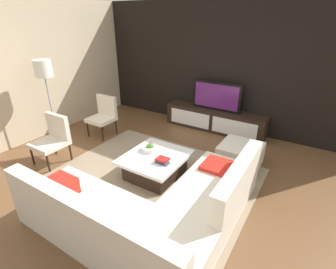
{
  "coord_description": "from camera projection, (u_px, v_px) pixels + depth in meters",
  "views": [
    {
      "loc": [
        1.97,
        -2.82,
        2.45
      ],
      "look_at": [
        -0.18,
        0.62,
        0.54
      ],
      "focal_mm": 26.87,
      "sensor_mm": 36.0,
      "label": 1
    }
  ],
  "objects": [
    {
      "name": "ground_plane",
      "position": [
        157.0,
        180.0,
        4.15
      ],
      "size": [
        14.0,
        14.0,
        0.0
      ],
      "primitive_type": "plane",
      "color": "brown"
    },
    {
      "name": "feature_wall_back",
      "position": [
        224.0,
        68.0,
        5.62
      ],
      "size": [
        6.4,
        0.12,
        2.8
      ],
      "primitive_type": "cube",
      "color": "black",
      "rests_on": "ground"
    },
    {
      "name": "side_wall_left",
      "position": [
        35.0,
        72.0,
        5.24
      ],
      "size": [
        0.12,
        5.2,
        2.8
      ],
      "primitive_type": "cube",
      "color": "beige",
      "rests_on": "ground"
    },
    {
      "name": "area_rug",
      "position": [
        152.0,
        178.0,
        4.2
      ],
      "size": [
        3.22,
        2.58,
        0.01
      ],
      "primitive_type": "cube",
      "color": "gray",
      "rests_on": "ground"
    },
    {
      "name": "media_console",
      "position": [
        215.0,
        120.0,
        5.88
      ],
      "size": [
        2.35,
        0.47,
        0.5
      ],
      "color": "black",
      "rests_on": "ground"
    },
    {
      "name": "television",
      "position": [
        217.0,
        96.0,
        5.64
      ],
      "size": [
        1.13,
        0.06,
        0.65
      ],
      "color": "black",
      "rests_on": "media_console"
    },
    {
      "name": "sectional_couch",
      "position": [
        152.0,
        210.0,
        3.11
      ],
      "size": [
        2.44,
        2.38,
        0.8
      ],
      "color": "beige",
      "rests_on": "ground"
    },
    {
      "name": "coffee_table",
      "position": [
        155.0,
        165.0,
        4.19
      ],
      "size": [
        0.94,
        1.04,
        0.38
      ],
      "color": "black",
      "rests_on": "ground"
    },
    {
      "name": "accent_chair_near",
      "position": [
        53.0,
        137.0,
        4.52
      ],
      "size": [
        0.54,
        0.54,
        0.87
      ],
      "rotation": [
        0.0,
        0.0,
        -0.08
      ],
      "color": "black",
      "rests_on": "ground"
    },
    {
      "name": "floor_lamp",
      "position": [
        44.0,
        74.0,
        4.79
      ],
      "size": [
        0.33,
        0.33,
        1.72
      ],
      "color": "#A5A5AA",
      "rests_on": "ground"
    },
    {
      "name": "ottoman",
      "position": [
        240.0,
        155.0,
        4.49
      ],
      "size": [
        0.7,
        0.7,
        0.4
      ],
      "primitive_type": "cube",
      "color": "beige",
      "rests_on": "ground"
    },
    {
      "name": "fruit_bowl",
      "position": [
        150.0,
        148.0,
        4.26
      ],
      "size": [
        0.28,
        0.28,
        0.14
      ],
      "color": "silver",
      "rests_on": "coffee_table"
    },
    {
      "name": "accent_chair_far",
      "position": [
        104.0,
        113.0,
        5.58
      ],
      "size": [
        0.52,
        0.51,
        0.87
      ],
      "rotation": [
        0.0,
        0.0,
        -0.03
      ],
      "color": "black",
      "rests_on": "ground"
    },
    {
      "name": "book_stack",
      "position": [
        163.0,
        161.0,
        3.9
      ],
      "size": [
        0.22,
        0.16,
        0.08
      ],
      "color": "#2D516B",
      "rests_on": "coffee_table"
    }
  ]
}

